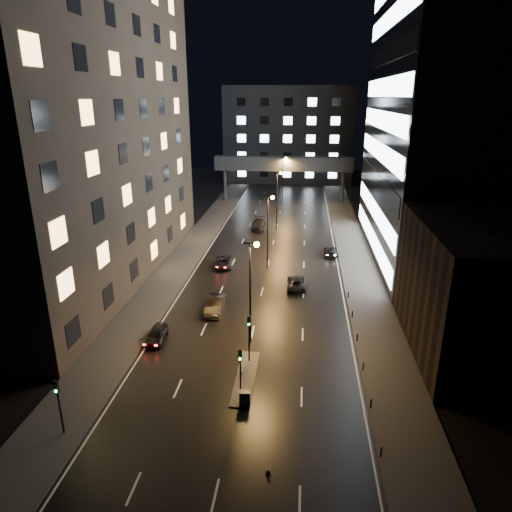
% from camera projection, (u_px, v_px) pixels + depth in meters
% --- Properties ---
extents(ground, '(160.00, 160.00, 0.00)m').
position_uv_depth(ground, '(273.00, 242.00, 73.95)').
color(ground, black).
rests_on(ground, ground).
extents(sidewalk_left, '(5.00, 110.00, 0.15)m').
position_uv_depth(sidewalk_left, '(191.00, 249.00, 70.47)').
color(sidewalk_left, '#383533').
rests_on(sidewalk_left, ground).
extents(sidewalk_right, '(5.00, 110.00, 0.15)m').
position_uv_depth(sidewalk_right, '(355.00, 254.00, 67.99)').
color(sidewalk_right, '#383533').
rests_on(sidewalk_right, ground).
extents(building_left, '(15.00, 48.00, 40.00)m').
position_uv_depth(building_left, '(79.00, 117.00, 54.53)').
color(building_left, '#2D2319').
rests_on(building_left, ground).
extents(building_right_low, '(10.00, 18.00, 12.00)m').
position_uv_depth(building_right_low, '(473.00, 289.00, 40.89)').
color(building_right_low, black).
rests_on(building_right_low, ground).
extents(building_right_glass, '(20.00, 36.00, 45.00)m').
position_uv_depth(building_right_glass, '(462.00, 95.00, 60.27)').
color(building_right_glass, black).
rests_on(building_right_glass, ground).
extents(building_far, '(34.00, 14.00, 25.00)m').
position_uv_depth(building_far, '(289.00, 135.00, 124.23)').
color(building_far, '#333335').
rests_on(building_far, ground).
extents(skybridge, '(30.00, 3.00, 10.00)m').
position_uv_depth(skybridge, '(283.00, 164.00, 99.33)').
color(skybridge, '#333335').
rests_on(skybridge, ground).
extents(median_island, '(1.60, 8.00, 0.15)m').
position_uv_depth(median_island, '(246.00, 378.00, 38.24)').
color(median_island, '#383533').
rests_on(median_island, ground).
extents(traffic_signal_near, '(0.28, 0.34, 4.40)m').
position_uv_depth(traffic_signal_near, '(249.00, 331.00, 39.58)').
color(traffic_signal_near, black).
rests_on(traffic_signal_near, median_island).
extents(traffic_signal_far, '(0.28, 0.34, 4.40)m').
position_uv_depth(traffic_signal_far, '(240.00, 366.00, 34.41)').
color(traffic_signal_far, black).
rests_on(traffic_signal_far, median_island).
extents(traffic_signal_corner, '(0.28, 0.34, 4.40)m').
position_uv_depth(traffic_signal_corner, '(58.00, 399.00, 30.94)').
color(traffic_signal_corner, black).
rests_on(traffic_signal_corner, ground).
extents(bollard_row, '(0.12, 25.12, 0.90)m').
position_uv_depth(bollard_row, '(360.00, 352.00, 41.36)').
color(bollard_row, black).
rests_on(bollard_row, ground).
extents(streetlight_near, '(1.45, 0.50, 10.15)m').
position_uv_depth(streetlight_near, '(252.00, 280.00, 41.75)').
color(streetlight_near, black).
rests_on(streetlight_near, ground).
extents(streetlight_mid_a, '(1.45, 0.50, 10.15)m').
position_uv_depth(streetlight_mid_a, '(269.00, 223.00, 60.52)').
color(streetlight_mid_a, black).
rests_on(streetlight_mid_a, ground).
extents(streetlight_mid_b, '(1.45, 0.50, 10.15)m').
position_uv_depth(streetlight_mid_b, '(278.00, 193.00, 79.28)').
color(streetlight_mid_b, black).
rests_on(streetlight_mid_b, ground).
extents(streetlight_far, '(1.45, 0.50, 10.15)m').
position_uv_depth(streetlight_far, '(283.00, 174.00, 98.05)').
color(streetlight_far, black).
rests_on(streetlight_far, ground).
extents(car_away_a, '(1.88, 4.08, 1.35)m').
position_uv_depth(car_away_a, '(157.00, 334.00, 43.95)').
color(car_away_a, black).
rests_on(car_away_a, ground).
extents(car_away_b, '(1.85, 4.98, 1.63)m').
position_uv_depth(car_away_b, '(215.00, 305.00, 49.84)').
color(car_away_b, black).
rests_on(car_away_b, ground).
extents(car_away_c, '(2.77, 4.91, 1.29)m').
position_uv_depth(car_away_c, '(224.00, 262.00, 63.08)').
color(car_away_c, black).
rests_on(car_away_c, ground).
extents(car_away_d, '(2.42, 5.69, 1.64)m').
position_uv_depth(car_away_d, '(259.00, 224.00, 81.07)').
color(car_away_d, black).
rests_on(car_away_d, ground).
extents(car_toward_a, '(2.43, 4.97, 1.36)m').
position_uv_depth(car_toward_a, '(296.00, 282.00, 56.22)').
color(car_toward_a, black).
rests_on(car_toward_a, ground).
extents(car_toward_b, '(1.85, 4.47, 1.29)m').
position_uv_depth(car_toward_b, '(330.00, 251.00, 67.73)').
color(car_toward_b, black).
rests_on(car_toward_b, ground).
extents(utility_cabinet, '(0.81, 0.54, 1.19)m').
position_uv_depth(utility_cabinet, '(245.00, 398.00, 34.56)').
color(utility_cabinet, '#4C4C4E').
rests_on(utility_cabinet, median_island).
extents(cone_a, '(0.37, 0.37, 0.47)m').
position_uv_depth(cone_a, '(241.00, 372.00, 38.76)').
color(cone_a, orange).
rests_on(cone_a, ground).
extents(cone_b, '(0.45, 0.45, 0.52)m').
position_uv_depth(cone_b, '(268.00, 470.00, 28.52)').
color(cone_b, orange).
rests_on(cone_b, ground).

